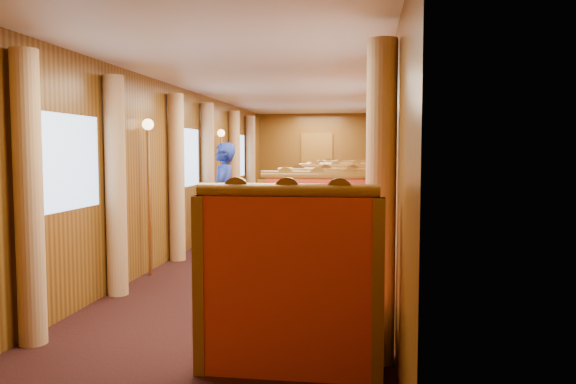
% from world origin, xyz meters
% --- Properties ---
extents(floor, '(3.00, 12.00, 0.01)m').
position_xyz_m(floor, '(0.00, 0.00, 0.00)').
color(floor, black).
rests_on(floor, ground).
extents(ceiling, '(3.00, 12.00, 0.01)m').
position_xyz_m(ceiling, '(0.00, 0.00, 2.50)').
color(ceiling, silver).
rests_on(ceiling, wall_left).
extents(wall_far, '(3.00, 0.01, 2.50)m').
position_xyz_m(wall_far, '(0.00, 6.00, 1.25)').
color(wall_far, brown).
rests_on(wall_far, floor).
extents(wall_near, '(3.00, 0.01, 2.50)m').
position_xyz_m(wall_near, '(0.00, -6.00, 1.25)').
color(wall_near, brown).
rests_on(wall_near, floor).
extents(wall_left, '(0.01, 12.00, 2.50)m').
position_xyz_m(wall_left, '(-1.50, 0.00, 1.25)').
color(wall_left, brown).
rests_on(wall_left, floor).
extents(wall_right, '(0.01, 12.00, 2.50)m').
position_xyz_m(wall_right, '(1.50, 0.00, 1.25)').
color(wall_right, brown).
rests_on(wall_right, floor).
extents(doorway_far, '(0.80, 0.04, 2.00)m').
position_xyz_m(doorway_far, '(0.00, 5.97, 1.00)').
color(doorway_far, brown).
rests_on(doorway_far, floor).
extents(table_near, '(1.05, 0.72, 0.75)m').
position_xyz_m(table_near, '(0.75, -3.50, 0.38)').
color(table_near, white).
rests_on(table_near, floor).
extents(banquette_near_fwd, '(1.30, 0.55, 1.34)m').
position_xyz_m(banquette_near_fwd, '(0.75, -4.51, 0.42)').
color(banquette_near_fwd, '#B31318').
rests_on(banquette_near_fwd, floor).
extents(banquette_near_aft, '(1.30, 0.55, 1.34)m').
position_xyz_m(banquette_near_aft, '(0.75, -2.49, 0.42)').
color(banquette_near_aft, '#B31318').
rests_on(banquette_near_aft, floor).
extents(table_mid, '(1.05, 0.72, 0.75)m').
position_xyz_m(table_mid, '(0.75, 0.00, 0.38)').
color(table_mid, white).
rests_on(table_mid, floor).
extents(banquette_mid_fwd, '(1.30, 0.55, 1.34)m').
position_xyz_m(banquette_mid_fwd, '(0.75, -1.01, 0.42)').
color(banquette_mid_fwd, '#B31318').
rests_on(banquette_mid_fwd, floor).
extents(banquette_mid_aft, '(1.30, 0.55, 1.34)m').
position_xyz_m(banquette_mid_aft, '(0.75, 1.01, 0.42)').
color(banquette_mid_aft, '#B31318').
rests_on(banquette_mid_aft, floor).
extents(table_far, '(1.05, 0.72, 0.75)m').
position_xyz_m(table_far, '(0.75, 3.50, 0.38)').
color(table_far, white).
rests_on(table_far, floor).
extents(banquette_far_fwd, '(1.30, 0.55, 1.34)m').
position_xyz_m(banquette_far_fwd, '(0.75, 2.49, 0.42)').
color(banquette_far_fwd, '#B31318').
rests_on(banquette_far_fwd, floor).
extents(banquette_far_aft, '(1.30, 0.55, 1.34)m').
position_xyz_m(banquette_far_aft, '(0.75, 4.51, 0.42)').
color(banquette_far_aft, '#B31318').
rests_on(banquette_far_aft, floor).
extents(tea_tray, '(0.42, 0.38, 0.01)m').
position_xyz_m(tea_tray, '(0.61, -3.58, 0.76)').
color(tea_tray, silver).
rests_on(tea_tray, table_near).
extents(teapot_left, '(0.19, 0.16, 0.13)m').
position_xyz_m(teapot_left, '(0.60, -3.59, 0.82)').
color(teapot_left, silver).
rests_on(teapot_left, tea_tray).
extents(teapot_right, '(0.17, 0.13, 0.13)m').
position_xyz_m(teapot_right, '(0.76, -3.66, 0.81)').
color(teapot_right, silver).
rests_on(teapot_right, tea_tray).
extents(teapot_back, '(0.16, 0.14, 0.12)m').
position_xyz_m(teapot_back, '(0.65, -3.46, 0.81)').
color(teapot_back, silver).
rests_on(teapot_back, tea_tray).
extents(fruit_plate, '(0.20, 0.20, 0.05)m').
position_xyz_m(fruit_plate, '(1.04, -3.62, 0.77)').
color(fruit_plate, white).
rests_on(fruit_plate, table_near).
extents(cup_inboard, '(0.08, 0.08, 0.26)m').
position_xyz_m(cup_inboard, '(0.35, -3.38, 0.86)').
color(cup_inboard, white).
rests_on(cup_inboard, table_near).
extents(cup_outboard, '(0.08, 0.08, 0.26)m').
position_xyz_m(cup_outboard, '(0.42, -3.30, 0.86)').
color(cup_outboard, white).
rests_on(cup_outboard, table_near).
extents(rose_vase_mid, '(0.06, 0.06, 0.36)m').
position_xyz_m(rose_vase_mid, '(0.75, 0.01, 0.93)').
color(rose_vase_mid, silver).
rests_on(rose_vase_mid, table_mid).
extents(rose_vase_far, '(0.06, 0.06, 0.36)m').
position_xyz_m(rose_vase_far, '(0.75, 3.50, 0.93)').
color(rose_vase_far, silver).
rests_on(rose_vase_far, table_far).
extents(window_left_near, '(0.01, 1.20, 0.90)m').
position_xyz_m(window_left_near, '(-1.49, -3.50, 1.45)').
color(window_left_near, '#8DADD7').
rests_on(window_left_near, wall_left).
extents(curtain_left_near_a, '(0.22, 0.22, 2.35)m').
position_xyz_m(curtain_left_near_a, '(-1.38, -4.28, 1.18)').
color(curtain_left_near_a, tan).
rests_on(curtain_left_near_a, floor).
extents(curtain_left_near_b, '(0.22, 0.22, 2.35)m').
position_xyz_m(curtain_left_near_b, '(-1.38, -2.72, 1.18)').
color(curtain_left_near_b, tan).
rests_on(curtain_left_near_b, floor).
extents(window_right_near, '(0.01, 1.20, 0.90)m').
position_xyz_m(window_right_near, '(1.49, -3.50, 1.45)').
color(window_right_near, '#8DADD7').
rests_on(window_right_near, wall_right).
extents(curtain_right_near_a, '(0.22, 0.22, 2.35)m').
position_xyz_m(curtain_right_near_a, '(1.38, -4.28, 1.18)').
color(curtain_right_near_a, tan).
rests_on(curtain_right_near_a, floor).
extents(curtain_right_near_b, '(0.22, 0.22, 2.35)m').
position_xyz_m(curtain_right_near_b, '(1.38, -2.72, 1.18)').
color(curtain_right_near_b, tan).
rests_on(curtain_right_near_b, floor).
extents(window_left_mid, '(0.01, 1.20, 0.90)m').
position_xyz_m(window_left_mid, '(-1.49, 0.00, 1.45)').
color(window_left_mid, '#8DADD7').
rests_on(window_left_mid, wall_left).
extents(curtain_left_mid_a, '(0.22, 0.22, 2.35)m').
position_xyz_m(curtain_left_mid_a, '(-1.38, -0.78, 1.18)').
color(curtain_left_mid_a, tan).
rests_on(curtain_left_mid_a, floor).
extents(curtain_left_mid_b, '(0.22, 0.22, 2.35)m').
position_xyz_m(curtain_left_mid_b, '(-1.38, 0.78, 1.18)').
color(curtain_left_mid_b, tan).
rests_on(curtain_left_mid_b, floor).
extents(window_right_mid, '(0.01, 1.20, 0.90)m').
position_xyz_m(window_right_mid, '(1.49, 0.00, 1.45)').
color(window_right_mid, '#8DADD7').
rests_on(window_right_mid, wall_right).
extents(curtain_right_mid_a, '(0.22, 0.22, 2.35)m').
position_xyz_m(curtain_right_mid_a, '(1.38, -0.78, 1.18)').
color(curtain_right_mid_a, tan).
rests_on(curtain_right_mid_a, floor).
extents(curtain_right_mid_b, '(0.22, 0.22, 2.35)m').
position_xyz_m(curtain_right_mid_b, '(1.38, 0.78, 1.18)').
color(curtain_right_mid_b, tan).
rests_on(curtain_right_mid_b, floor).
extents(window_left_far, '(0.01, 1.20, 0.90)m').
position_xyz_m(window_left_far, '(-1.49, 3.50, 1.45)').
color(window_left_far, '#8DADD7').
rests_on(window_left_far, wall_left).
extents(curtain_left_far_a, '(0.22, 0.22, 2.35)m').
position_xyz_m(curtain_left_far_a, '(-1.38, 2.72, 1.18)').
color(curtain_left_far_a, tan).
rests_on(curtain_left_far_a, floor).
extents(curtain_left_far_b, '(0.22, 0.22, 2.35)m').
position_xyz_m(curtain_left_far_b, '(-1.38, 4.28, 1.18)').
color(curtain_left_far_b, tan).
rests_on(curtain_left_far_b, floor).
extents(window_right_far, '(0.01, 1.20, 0.90)m').
position_xyz_m(window_right_far, '(1.49, 3.50, 1.45)').
color(window_right_far, '#8DADD7').
rests_on(window_right_far, wall_right).
extents(curtain_right_far_a, '(0.22, 0.22, 2.35)m').
position_xyz_m(curtain_right_far_a, '(1.38, 2.72, 1.18)').
color(curtain_right_far_a, tan).
rests_on(curtain_right_far_a, floor).
extents(curtain_right_far_b, '(0.22, 0.22, 2.35)m').
position_xyz_m(curtain_right_far_b, '(1.38, 4.28, 1.18)').
color(curtain_right_far_b, tan).
rests_on(curtain_right_far_b, floor).
extents(sconce_left_fore, '(0.14, 0.14, 1.95)m').
position_xyz_m(sconce_left_fore, '(-1.40, -1.75, 1.38)').
color(sconce_left_fore, '#BF8C3F').
rests_on(sconce_left_fore, floor).
extents(sconce_right_fore, '(0.14, 0.14, 1.95)m').
position_xyz_m(sconce_right_fore, '(1.40, -1.75, 1.38)').
color(sconce_right_fore, '#BF8C3F').
rests_on(sconce_right_fore, floor).
extents(sconce_left_aft, '(0.14, 0.14, 1.95)m').
position_xyz_m(sconce_left_aft, '(-1.40, 1.75, 1.38)').
color(sconce_left_aft, '#BF8C3F').
rests_on(sconce_left_aft, floor).
extents(sconce_right_aft, '(0.14, 0.14, 1.95)m').
position_xyz_m(sconce_right_aft, '(1.40, 1.75, 1.38)').
color(sconce_right_aft, '#BF8C3F').
rests_on(sconce_right_aft, floor).
extents(steward, '(0.45, 0.64, 1.68)m').
position_xyz_m(steward, '(-0.92, 0.01, 0.84)').
color(steward, navy).
rests_on(steward, floor).
extents(passenger, '(0.40, 0.44, 0.76)m').
position_xyz_m(passenger, '(0.75, 0.72, 0.74)').
color(passenger, beige).
rests_on(passenger, banquette_mid_aft).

